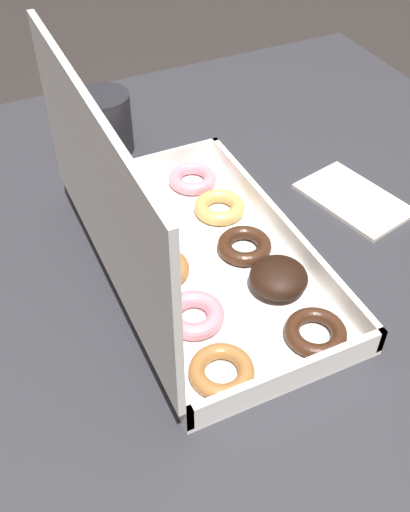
% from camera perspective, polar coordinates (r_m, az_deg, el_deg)
% --- Properties ---
extents(ground_plane, '(8.00, 8.00, 0.00)m').
position_cam_1_polar(ground_plane, '(1.40, 1.57, -20.56)').
color(ground_plane, '#2D2826').
extents(dining_table, '(0.96, 1.01, 0.72)m').
position_cam_1_polar(dining_table, '(0.88, 2.33, -2.51)').
color(dining_table, '#2D2D33').
rests_on(dining_table, ground_plane).
extents(donut_box, '(0.42, 0.24, 0.27)m').
position_cam_1_polar(donut_box, '(0.72, -2.45, 1.40)').
color(donut_box, white).
rests_on(donut_box, dining_table).
extents(coffee_mug, '(0.08, 0.08, 0.10)m').
position_cam_1_polar(coffee_mug, '(0.96, -9.48, 12.48)').
color(coffee_mug, '#232328').
rests_on(coffee_mug, dining_table).
extents(paper_napkin, '(0.17, 0.13, 0.01)m').
position_cam_1_polar(paper_napkin, '(0.89, 13.97, 5.28)').
color(paper_napkin, silver).
rests_on(paper_napkin, dining_table).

